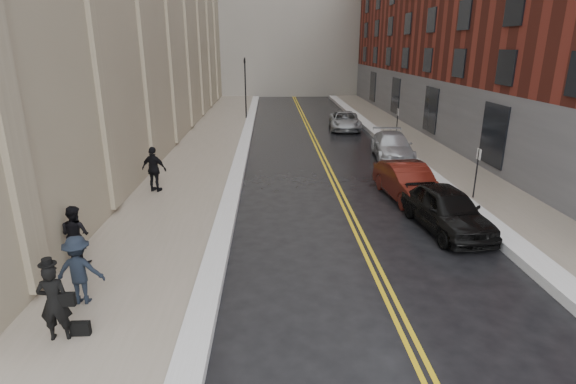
{
  "coord_description": "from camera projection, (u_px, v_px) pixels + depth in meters",
  "views": [
    {
      "loc": [
        -0.53,
        -9.39,
        6.19
      ],
      "look_at": [
        0.03,
        4.61,
        1.6
      ],
      "focal_mm": 28.0,
      "sensor_mm": 36.0,
      "label": 1
    }
  ],
  "objects": [
    {
      "name": "ground",
      "position": [
        294.0,
        314.0,
        10.86
      ],
      "size": [
        160.0,
        160.0,
        0.0
      ],
      "primitive_type": "plane",
      "color": "black",
      "rests_on": "ground"
    },
    {
      "name": "sidewalk_left",
      "position": [
        202.0,
        157.0,
        25.86
      ],
      "size": [
        4.0,
        64.0,
        0.15
      ],
      "primitive_type": "cube",
      "color": "gray",
      "rests_on": "ground"
    },
    {
      "name": "sidewalk_right",
      "position": [
        432.0,
        154.0,
        26.37
      ],
      "size": [
        3.0,
        64.0,
        0.15
      ],
      "primitive_type": "cube",
      "color": "gray",
      "rests_on": "ground"
    },
    {
      "name": "lane_stripe_a",
      "position": [
        320.0,
        157.0,
        26.14
      ],
      "size": [
        0.12,
        64.0,
        0.01
      ],
      "primitive_type": "cube",
      "color": "gold",
      "rests_on": "ground"
    },
    {
      "name": "lane_stripe_b",
      "position": [
        324.0,
        157.0,
        26.15
      ],
      "size": [
        0.12,
        64.0,
        0.01
      ],
      "primitive_type": "cube",
      "color": "gold",
      "rests_on": "ground"
    },
    {
      "name": "snow_ridge_left",
      "position": [
        242.0,
        155.0,
        25.93
      ],
      "size": [
        0.7,
        60.8,
        0.26
      ],
      "primitive_type": "cube",
      "color": "white",
      "rests_on": "ground"
    },
    {
      "name": "snow_ridge_right",
      "position": [
        401.0,
        154.0,
        26.28
      ],
      "size": [
        0.85,
        60.8,
        0.3
      ],
      "primitive_type": "cube",
      "color": "white",
      "rests_on": "ground"
    },
    {
      "name": "building_right",
      "position": [
        533.0,
        2.0,
        30.56
      ],
      "size": [
        14.0,
        50.0,
        18.0
      ],
      "primitive_type": "cube",
      "color": "maroon",
      "rests_on": "ground"
    },
    {
      "name": "traffic_signal",
      "position": [
        245.0,
        83.0,
        38.29
      ],
      "size": [
        0.18,
        0.15,
        5.2
      ],
      "color": "black",
      "rests_on": "ground"
    },
    {
      "name": "parking_sign_near",
      "position": [
        477.0,
        169.0,
        18.34
      ],
      "size": [
        0.06,
        0.35,
        2.23
      ],
      "color": "black",
      "rests_on": "ground"
    },
    {
      "name": "parking_sign_far",
      "position": [
        397.0,
        122.0,
        29.73
      ],
      "size": [
        0.06,
        0.35,
        2.23
      ],
      "color": "black",
      "rests_on": "ground"
    },
    {
      "name": "car_black",
      "position": [
        447.0,
        209.0,
        15.59
      ],
      "size": [
        2.31,
        4.7,
        1.54
      ],
      "primitive_type": "imported",
      "rotation": [
        0.0,
        0.0,
        0.11
      ],
      "color": "black",
      "rests_on": "ground"
    },
    {
      "name": "car_maroon",
      "position": [
        408.0,
        182.0,
        18.78
      ],
      "size": [
        2.06,
        4.68,
        1.49
      ],
      "primitive_type": "imported",
      "rotation": [
        0.0,
        0.0,
        0.11
      ],
      "color": "#45120C",
      "rests_on": "ground"
    },
    {
      "name": "car_silver_near",
      "position": [
        392.0,
        146.0,
        25.55
      ],
      "size": [
        2.52,
        5.15,
        1.44
      ],
      "primitive_type": "imported",
      "rotation": [
        0.0,
        0.0,
        -0.1
      ],
      "color": "#B2B4BA",
      "rests_on": "ground"
    },
    {
      "name": "car_silver_far",
      "position": [
        345.0,
        121.0,
        34.38
      ],
      "size": [
        2.65,
        5.05,
        1.36
      ],
      "primitive_type": "imported",
      "rotation": [
        0.0,
        0.0,
        -0.08
      ],
      "color": "#9DA0A5",
      "rests_on": "ground"
    },
    {
      "name": "pedestrian_main",
      "position": [
        54.0,
        302.0,
        9.46
      ],
      "size": [
        0.69,
        0.5,
        1.77
      ],
      "primitive_type": "imported",
      "rotation": [
        0.0,
        0.0,
        3.26
      ],
      "color": "black",
      "rests_on": "sidewalk_left"
    },
    {
      "name": "pedestrian_a",
      "position": [
        75.0,
        234.0,
        12.91
      ],
      "size": [
        1.03,
        0.94,
        1.73
      ],
      "primitive_type": "imported",
      "rotation": [
        0.0,
        0.0,
        2.72
      ],
      "color": "black",
      "rests_on": "sidewalk_left"
    },
    {
      "name": "pedestrian_b",
      "position": [
        79.0,
        270.0,
        10.84
      ],
      "size": [
        1.13,
        0.65,
        1.75
      ],
      "primitive_type": "imported",
      "rotation": [
        0.0,
        0.0,
        3.14
      ],
      "color": "black",
      "rests_on": "sidewalk_left"
    },
    {
      "name": "pedestrian_c",
      "position": [
        154.0,
        169.0,
        19.21
      ],
      "size": [
        1.24,
        0.82,
        1.96
      ],
      "primitive_type": "imported",
      "rotation": [
        0.0,
        0.0,
        2.82
      ],
      "color": "black",
      "rests_on": "sidewalk_left"
    }
  ]
}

